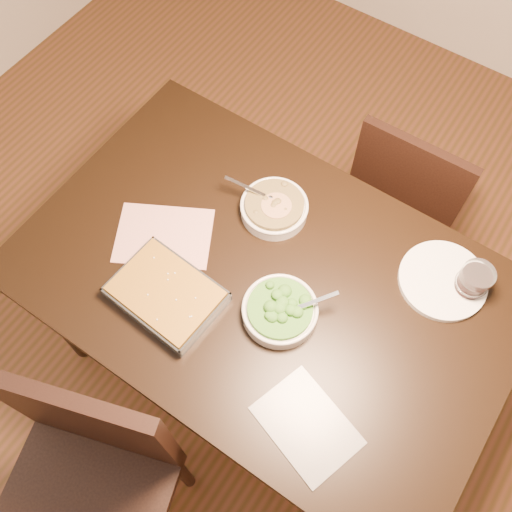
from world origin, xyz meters
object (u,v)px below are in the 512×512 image
wine_tumbler (474,281)px  chair_near (87,478)px  chair_far (409,189)px  stew_bowl (274,208)px  baking_dish (166,294)px  broccoli_bowl (280,311)px  table (265,293)px  dinner_plate (443,280)px

wine_tumbler → chair_near: size_ratio=0.10×
wine_tumbler → chair_far: 0.63m
stew_bowl → baking_dish: (-0.09, -0.40, -0.00)m
stew_bowl → chair_far: bearing=63.0°
stew_bowl → baking_dish: stew_bowl is taller
stew_bowl → broccoli_bowl: size_ratio=1.07×
baking_dish → chair_near: 0.55m
stew_bowl → wine_tumbler: 0.60m
stew_bowl → chair_near: bearing=-91.1°
table → dinner_plate: size_ratio=5.63×
baking_dish → broccoli_bowl: bearing=29.1°
table → baking_dish: (-0.19, -0.20, 0.12)m
broccoli_bowl → chair_near: 0.70m
broccoli_bowl → dinner_plate: size_ratio=0.84×
table → dinner_plate: 0.51m
broccoli_bowl → chair_far: size_ratio=0.25×
baking_dish → chair_far: 1.03m
broccoli_bowl → baking_dish: bearing=-154.7°
chair_near → chair_far: size_ratio=1.18×
broccoli_bowl → chair_near: bearing=-108.7°
broccoli_bowl → wine_tumbler: (0.39, 0.36, 0.03)m
chair_near → chair_far: (0.28, 1.41, -0.08)m
chair_near → table: bearing=62.3°
table → baking_dish: 0.31m
dinner_plate → chair_near: size_ratio=0.25×
wine_tumbler → stew_bowl: bearing=-170.8°
stew_bowl → chair_near: chair_near is taller
chair_near → wine_tumbler: bearing=40.6°
table → chair_near: (-0.12, -0.70, -0.11)m
baking_dish → dinner_plate: bearing=41.8°
chair_near → chair_far: 1.44m
baking_dish → chair_far: bearing=72.7°
wine_tumbler → chair_near: 1.19m
table → chair_far: (0.16, 0.72, -0.19)m
baking_dish → chair_near: (0.07, -0.49, -0.23)m
broccoli_bowl → baking_dish: broccoli_bowl is taller
stew_bowl → chair_far: size_ratio=0.27×
dinner_plate → chair_far: (-0.26, 0.44, -0.29)m
baking_dish → wine_tumbler: size_ratio=3.04×
chair_far → broccoli_bowl: bearing=83.8°
chair_far → stew_bowl: bearing=61.8°
table → chair_near: bearing=-99.8°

